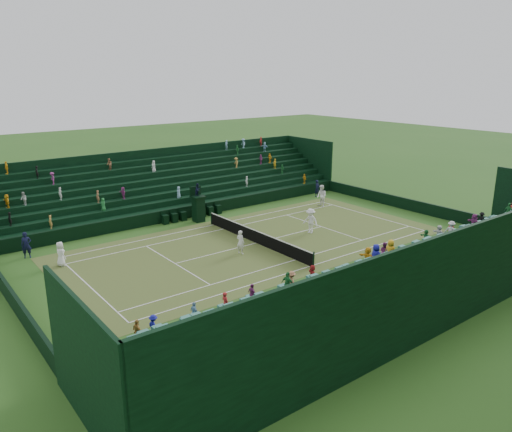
# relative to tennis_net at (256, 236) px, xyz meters

# --- Properties ---
(ground) EXTENTS (160.00, 160.00, 0.00)m
(ground) POSITION_rel_tennis_net_xyz_m (0.00, 0.00, -0.53)
(ground) COLOR #2A591C
(ground) RESTS_ON ground
(court_surface) EXTENTS (12.97, 26.77, 0.01)m
(court_surface) POSITION_rel_tennis_net_xyz_m (0.00, 0.00, -0.52)
(court_surface) COLOR #366521
(court_surface) RESTS_ON ground
(perimeter_wall_north) EXTENTS (17.17, 0.20, 1.00)m
(perimeter_wall_north) POSITION_rel_tennis_net_xyz_m (0.00, 15.88, -0.03)
(perimeter_wall_north) COLOR black
(perimeter_wall_north) RESTS_ON ground
(perimeter_wall_south) EXTENTS (17.17, 0.20, 1.00)m
(perimeter_wall_south) POSITION_rel_tennis_net_xyz_m (0.00, -15.88, -0.03)
(perimeter_wall_south) COLOR black
(perimeter_wall_south) RESTS_ON ground
(perimeter_wall_east) EXTENTS (0.20, 31.77, 1.00)m
(perimeter_wall_east) POSITION_rel_tennis_net_xyz_m (8.48, 0.00, -0.03)
(perimeter_wall_east) COLOR black
(perimeter_wall_east) RESTS_ON ground
(perimeter_wall_west) EXTENTS (0.20, 31.77, 1.00)m
(perimeter_wall_west) POSITION_rel_tennis_net_xyz_m (-8.48, 0.00, -0.03)
(perimeter_wall_west) COLOR black
(perimeter_wall_west) RESTS_ON ground
(north_grandstand) EXTENTS (6.60, 32.00, 4.90)m
(north_grandstand) POSITION_rel_tennis_net_xyz_m (12.66, 0.00, 1.02)
(north_grandstand) COLOR black
(north_grandstand) RESTS_ON ground
(south_grandstand) EXTENTS (6.60, 32.00, 4.90)m
(south_grandstand) POSITION_rel_tennis_net_xyz_m (-12.66, 0.00, 1.02)
(south_grandstand) COLOR black
(south_grandstand) RESTS_ON ground
(tennis_net) EXTENTS (11.67, 0.10, 1.06)m
(tennis_net) POSITION_rel_tennis_net_xyz_m (0.00, 0.00, 0.00)
(tennis_net) COLOR black
(tennis_net) RESTS_ON ground
(umpire_chair) EXTENTS (1.00, 1.00, 3.13)m
(umpire_chair) POSITION_rel_tennis_net_xyz_m (-7.09, -0.38, 0.81)
(umpire_chair) COLOR black
(umpire_chair) RESTS_ON ground
(courtside_chairs) EXTENTS (0.48, 5.46, 1.05)m
(courtside_chairs) POSITION_rel_tennis_net_xyz_m (-8.08, -0.36, -0.13)
(courtside_chairs) COLOR black
(courtside_chairs) RESTS_ON ground
(player_near_west) EXTENTS (0.86, 0.66, 1.57)m
(player_near_west) POSITION_rel_tennis_net_xyz_m (-3.97, -12.14, 0.26)
(player_near_west) COLOR white
(player_near_west) RESTS_ON ground
(player_near_east) EXTENTS (0.68, 0.56, 1.62)m
(player_near_east) POSITION_rel_tennis_net_xyz_m (1.02, -2.07, 0.28)
(player_near_east) COLOR white
(player_near_east) RESTS_ON ground
(player_far_west) EXTENTS (1.07, 0.90, 1.96)m
(player_far_west) POSITION_rel_tennis_net_xyz_m (-4.35, 10.69, 0.45)
(player_far_west) COLOR white
(player_far_west) RESTS_ON ground
(player_far_east) EXTENTS (1.36, 0.99, 1.88)m
(player_far_east) POSITION_rel_tennis_net_xyz_m (0.59, 4.65, 0.42)
(player_far_east) COLOR white
(player_far_east) RESTS_ON ground
(line_judge_north) EXTENTS (0.51, 0.66, 1.62)m
(line_judge_north) POSITION_rel_tennis_net_xyz_m (-7.30, 13.03, 0.28)
(line_judge_north) COLOR black
(line_judge_north) RESTS_ON ground
(line_judge_south) EXTENTS (0.55, 0.71, 1.72)m
(line_judge_south) POSITION_rel_tennis_net_xyz_m (-6.79, -13.44, 0.33)
(line_judge_south) COLOR black
(line_judge_south) RESTS_ON ground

